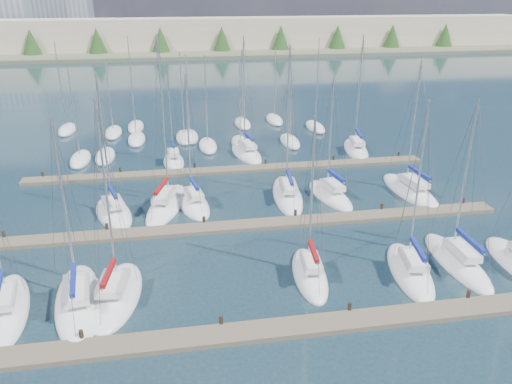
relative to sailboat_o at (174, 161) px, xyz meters
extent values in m
plane|color=#203641|center=(6.26, 26.11, -0.20)|extent=(400.00, 400.00, 0.00)
cube|color=#6B5E4C|center=(6.26, -31.89, -0.05)|extent=(44.00, 1.80, 0.35)
cylinder|color=#2D261C|center=(-5.74, -30.99, 0.10)|extent=(0.26, 0.26, 1.10)
cylinder|color=#2D261C|center=(2.26, -30.99, 0.10)|extent=(0.26, 0.26, 1.10)
cylinder|color=#2D261C|center=(10.26, -30.99, 0.10)|extent=(0.26, 0.26, 1.10)
cylinder|color=#2D261C|center=(18.26, -30.99, 0.10)|extent=(0.26, 0.26, 1.10)
cube|color=#6B5E4C|center=(6.26, -17.89, -0.05)|extent=(44.00, 1.80, 0.35)
cylinder|color=#2D261C|center=(-13.74, -16.99, 0.10)|extent=(0.26, 0.26, 1.10)
cylinder|color=#2D261C|center=(-5.74, -16.99, 0.10)|extent=(0.26, 0.26, 1.10)
cylinder|color=#2D261C|center=(2.26, -16.99, 0.10)|extent=(0.26, 0.26, 1.10)
cylinder|color=#2D261C|center=(10.26, -16.99, 0.10)|extent=(0.26, 0.26, 1.10)
cylinder|color=#2D261C|center=(18.26, -16.99, 0.10)|extent=(0.26, 0.26, 1.10)
cylinder|color=#2D261C|center=(26.26, -16.99, 0.10)|extent=(0.26, 0.26, 1.10)
cube|color=#6B5E4C|center=(6.26, -3.89, -0.05)|extent=(44.00, 1.80, 0.35)
cylinder|color=#2D261C|center=(-13.74, -2.99, 0.10)|extent=(0.26, 0.26, 1.10)
cylinder|color=#2D261C|center=(-5.74, -2.99, 0.10)|extent=(0.26, 0.26, 1.10)
cylinder|color=#2D261C|center=(2.26, -2.99, 0.10)|extent=(0.26, 0.26, 1.10)
cylinder|color=#2D261C|center=(10.26, -2.99, 0.10)|extent=(0.26, 0.26, 1.10)
cylinder|color=#2D261C|center=(18.26, -2.99, 0.10)|extent=(0.26, 0.26, 1.10)
cylinder|color=#2D261C|center=(26.26, -2.99, 0.10)|extent=(0.26, 0.26, 1.10)
ellipsoid|color=white|center=(0.00, 0.02, -0.15)|extent=(2.64, 6.52, 1.60)
cube|color=silver|center=(0.01, -0.30, 1.15)|extent=(1.39, 2.30, 0.50)
cylinder|color=#9EA0A5|center=(-0.03, 0.53, 6.14)|extent=(0.14, 0.14, 10.48)
cylinder|color=#9EA0A5|center=(0.04, -0.81, 2.20)|extent=(0.23, 2.69, 0.10)
cube|color=navy|center=(0.04, -0.81, 2.32)|extent=(0.42, 2.49, 0.30)
ellipsoid|color=white|center=(14.80, -12.68, -0.15)|extent=(3.76, 8.23, 1.60)
cube|color=black|center=(14.80, -12.68, -0.15)|extent=(1.91, 3.97, 0.12)
cube|color=silver|center=(14.86, -13.08, 1.15)|extent=(1.83, 2.96, 0.50)
cylinder|color=#9EA0A5|center=(14.70, -12.06, 6.05)|extent=(0.14, 0.14, 10.28)
cylinder|color=#9EA0A5|center=(14.95, -13.70, 2.20)|extent=(0.60, 3.31, 0.10)
cube|color=navy|center=(14.95, -13.70, 2.32)|extent=(0.76, 3.07, 0.30)
ellipsoid|color=white|center=(10.71, -12.00, -0.15)|extent=(3.77, 10.21, 1.60)
cube|color=silver|center=(10.66, -12.49, 1.15)|extent=(1.86, 3.63, 0.50)
cylinder|color=#9EA0A5|center=(10.80, -11.20, 7.44)|extent=(0.14, 0.14, 13.07)
cylinder|color=#9EA0A5|center=(10.57, -13.29, 2.20)|extent=(0.55, 4.18, 0.10)
cube|color=navy|center=(10.57, -13.29, 2.32)|extent=(0.71, 3.87, 0.30)
ellipsoid|color=white|center=(9.00, -26.30, -0.15)|extent=(2.97, 7.46, 1.60)
cube|color=maroon|center=(9.00, -26.30, -0.15)|extent=(1.52, 3.59, 0.12)
cube|color=silver|center=(8.96, -26.67, 1.15)|extent=(1.49, 2.65, 0.50)
cylinder|color=#9EA0A5|center=(9.05, -25.73, 6.04)|extent=(0.14, 0.14, 10.28)
cylinder|color=#9EA0A5|center=(8.90, -27.25, 2.20)|extent=(0.40, 3.05, 0.10)
cube|color=maroon|center=(8.90, -27.25, 2.32)|extent=(0.57, 2.83, 0.30)
ellipsoid|color=white|center=(20.15, -26.43, -0.15)|extent=(2.76, 9.00, 1.60)
cube|color=black|center=(20.15, -26.43, -0.15)|extent=(1.42, 4.32, 0.12)
cube|color=silver|center=(20.14, -26.88, 1.15)|extent=(1.46, 3.16, 0.50)
cylinder|color=#9EA0A5|center=(20.17, -25.72, 6.36)|extent=(0.14, 0.14, 10.92)
cylinder|color=#9EA0A5|center=(20.12, -27.59, 2.20)|extent=(0.21, 3.75, 0.10)
cube|color=navy|center=(20.12, -27.59, 2.32)|extent=(0.40, 3.46, 0.30)
ellipsoid|color=white|center=(-6.54, -26.96, -0.15)|extent=(4.15, 9.72, 1.60)
cube|color=black|center=(-6.54, -26.96, -0.15)|extent=(2.11, 4.68, 0.12)
cube|color=silver|center=(-6.48, -27.43, 1.15)|extent=(2.03, 3.48, 0.50)
cylinder|color=#9EA0A5|center=(-6.64, -26.21, 6.41)|extent=(0.14, 0.14, 11.02)
cylinder|color=#9EA0A5|center=(-6.38, -28.18, 2.20)|extent=(0.63, 3.93, 0.10)
cube|color=navy|center=(-6.38, -28.18, 2.32)|extent=(0.78, 3.65, 0.30)
ellipsoid|color=white|center=(-5.56, -13.37, -0.15)|extent=(4.84, 8.00, 1.60)
cube|color=black|center=(-5.56, -13.37, -0.15)|extent=(2.43, 3.87, 0.12)
cube|color=silver|center=(-5.46, -13.73, 1.15)|extent=(2.24, 2.96, 0.50)
cylinder|color=#9EA0A5|center=(-5.73, -12.79, 6.34)|extent=(0.14, 0.14, 10.87)
cylinder|color=#9EA0A5|center=(-5.29, -14.31, 2.20)|extent=(0.97, 3.05, 0.10)
cube|color=navy|center=(-5.29, -14.31, 2.32)|extent=(1.10, 2.87, 0.30)
ellipsoid|color=white|center=(22.41, 0.86, -0.15)|extent=(4.13, 9.25, 1.60)
cube|color=black|center=(22.41, 0.86, -0.15)|extent=(2.09, 4.46, 0.12)
cube|color=silver|center=(22.33, 0.42, 1.15)|extent=(1.96, 3.33, 0.50)
cylinder|color=#9EA0A5|center=(22.53, 1.56, 7.23)|extent=(0.14, 0.14, 12.66)
cylinder|color=#9EA0A5|center=(22.20, -0.29, 2.20)|extent=(0.76, 3.71, 0.10)
cube|color=navy|center=(22.20, -0.29, 2.32)|extent=(0.90, 3.45, 0.30)
ellipsoid|color=white|center=(22.93, -12.97, -0.15)|extent=(3.58, 9.92, 1.60)
cube|color=silver|center=(22.96, -13.46, 1.15)|extent=(1.86, 3.51, 0.50)
cylinder|color=#9EA0A5|center=(22.88, -12.19, 6.67)|extent=(0.14, 0.14, 11.54)
cylinder|color=#9EA0A5|center=(23.00, -14.24, 2.20)|extent=(0.34, 4.10, 0.10)
cube|color=navy|center=(23.00, -14.24, 2.32)|extent=(0.52, 3.78, 0.30)
ellipsoid|color=white|center=(-10.84, -27.02, -0.15)|extent=(4.00, 8.82, 1.60)
cube|color=silver|center=(-10.76, -27.44, 1.15)|extent=(1.91, 3.18, 0.50)
ellipsoid|color=white|center=(-4.21, -26.67, -0.15)|extent=(4.08, 8.55, 1.60)
cube|color=silver|center=(-4.26, -27.08, 1.15)|extent=(2.04, 3.07, 0.50)
cylinder|color=#9EA0A5|center=(-4.13, -26.01, 6.83)|extent=(0.14, 0.14, 11.85)
cylinder|color=#9EA0A5|center=(-4.35, -27.73, 2.20)|extent=(0.53, 3.44, 0.10)
cube|color=maroon|center=(-4.35, -27.73, 2.32)|extent=(0.70, 3.19, 0.30)
ellipsoid|color=white|center=(16.16, -27.08, -0.15)|extent=(4.06, 8.50, 1.60)
cube|color=silver|center=(16.09, -27.48, 1.15)|extent=(1.94, 3.07, 0.50)
cylinder|color=#9EA0A5|center=(16.28, -26.43, 6.49)|extent=(0.14, 0.14, 11.17)
cylinder|color=#9EA0A5|center=(15.97, -28.12, 2.20)|extent=(0.72, 3.39, 0.10)
cube|color=navy|center=(15.97, -28.12, 2.32)|extent=(0.87, 3.15, 0.30)
ellipsoid|color=white|center=(1.58, -12.52, -0.15)|extent=(3.80, 7.84, 1.60)
cube|color=maroon|center=(1.58, -12.52, -0.15)|extent=(1.93, 3.78, 0.12)
cube|color=silver|center=(1.64, -12.89, 1.15)|extent=(1.85, 2.83, 0.50)
cylinder|color=#9EA0A5|center=(1.48, -11.93, 6.37)|extent=(0.14, 0.14, 10.92)
cylinder|color=#9EA0A5|center=(1.74, -13.49, 2.20)|extent=(0.60, 3.13, 0.10)
cube|color=navy|center=(1.74, -13.49, 2.32)|extent=(0.76, 2.92, 0.30)
ellipsoid|color=white|center=(8.78, 1.77, -0.15)|extent=(4.00, 8.93, 1.60)
cube|color=silver|center=(8.83, 1.35, 1.15)|extent=(1.97, 3.20, 0.50)
cylinder|color=#9EA0A5|center=(8.68, 2.46, 7.24)|extent=(0.14, 0.14, 12.67)
cylinder|color=#9EA0A5|center=(8.92, 0.66, 2.20)|extent=(0.58, 3.61, 0.10)
cube|color=navy|center=(8.92, 0.66, 2.32)|extent=(0.74, 3.34, 0.30)
ellipsoid|color=white|center=(-0.84, -12.33, -0.15)|extent=(5.31, 10.27, 1.60)
cube|color=black|center=(-0.84, -12.33, -0.15)|extent=(2.66, 4.96, 0.12)
cube|color=silver|center=(-0.97, -12.80, 1.15)|extent=(2.40, 3.74, 0.50)
cylinder|color=#9EA0A5|center=(-0.63, -11.56, 7.91)|extent=(0.14, 0.14, 14.01)
cylinder|color=#9EA0A5|center=(-1.18, -13.57, 2.20)|extent=(1.19, 4.03, 0.10)
cube|color=maroon|center=(-1.18, -13.57, 2.32)|extent=(1.30, 3.76, 0.30)
cylinder|color=#9EA0A5|center=(-14.49, 16.01, 6.30)|extent=(0.12, 0.12, 11.20)
ellipsoid|color=white|center=(-14.49, 16.01, 0.05)|extent=(2.20, 6.40, 1.40)
cylinder|color=#9EA0A5|center=(2.32, 9.56, 5.77)|extent=(0.12, 0.12, 10.14)
ellipsoid|color=white|center=(2.32, 9.56, 0.05)|extent=(2.20, 6.40, 1.40)
cylinder|color=#9EA0A5|center=(1.58, 9.36, 5.95)|extent=(0.12, 0.12, 10.49)
ellipsoid|color=white|center=(1.58, 9.36, 0.05)|extent=(2.20, 6.40, 1.40)
cylinder|color=#9EA0A5|center=(15.33, 16.65, 5.74)|extent=(0.12, 0.12, 10.06)
ellipsoid|color=white|center=(15.33, 16.65, 0.05)|extent=(2.20, 6.40, 1.40)
cylinder|color=#9EA0A5|center=(-7.96, 13.45, 5.40)|extent=(0.12, 0.12, 9.39)
ellipsoid|color=white|center=(-7.96, 13.45, 0.05)|extent=(2.20, 6.40, 1.40)
cylinder|color=#9EA0A5|center=(-10.70, 2.30, 5.63)|extent=(0.12, 0.12, 9.85)
ellipsoid|color=white|center=(-10.70, 2.30, 0.05)|extent=(2.20, 6.40, 1.40)
cylinder|color=#9EA0A5|center=(-7.96, 2.94, 5.35)|extent=(0.12, 0.12, 9.30)
ellipsoid|color=white|center=(-7.96, 2.94, 0.05)|extent=(2.20, 6.40, 1.40)
cylinder|color=#9EA0A5|center=(20.24, 11.52, 6.54)|extent=(0.12, 0.12, 11.68)
ellipsoid|color=white|center=(20.24, 11.52, 0.05)|extent=(2.20, 6.40, 1.40)
cylinder|color=#9EA0A5|center=(8.57, 5.43, 5.59)|extent=(0.12, 0.12, 9.76)
ellipsoid|color=white|center=(8.57, 5.43, 0.05)|extent=(2.20, 6.40, 1.40)
cylinder|color=#9EA0A5|center=(-5.07, 16.02, 6.68)|extent=(0.12, 0.12, 11.95)
ellipsoid|color=white|center=(-5.07, 16.02, 0.05)|extent=(2.20, 6.40, 1.40)
cylinder|color=#9EA0A5|center=(15.02, 5.17, 4.94)|extent=(0.12, 0.12, 8.46)
ellipsoid|color=white|center=(15.02, 5.17, 0.05)|extent=(2.20, 6.40, 1.40)
cylinder|color=#9EA0A5|center=(-4.65, 9.58, 4.76)|extent=(0.12, 0.12, 8.12)
ellipsoid|color=white|center=(-4.65, 9.58, 0.05)|extent=(2.20, 6.40, 1.40)
cylinder|color=#9EA0A5|center=(10.27, 15.20, 5.70)|extent=(0.12, 0.12, 10.00)
ellipsoid|color=white|center=(10.27, 15.20, 0.05)|extent=(2.20, 6.40, 1.40)
cylinder|color=#9EA0A5|center=(4.38, 5.08, 5.97)|extent=(0.12, 0.12, 10.54)
ellipsoid|color=white|center=(4.38, 5.08, 0.05)|extent=(2.20, 6.40, 1.40)
cube|color=#666B51|center=(6.26, 116.11, 0.30)|extent=(400.00, 60.00, 1.00)
cube|color=beige|center=(16.26, 106.11, 4.80)|extent=(200.00, 12.00, 10.00)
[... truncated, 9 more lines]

